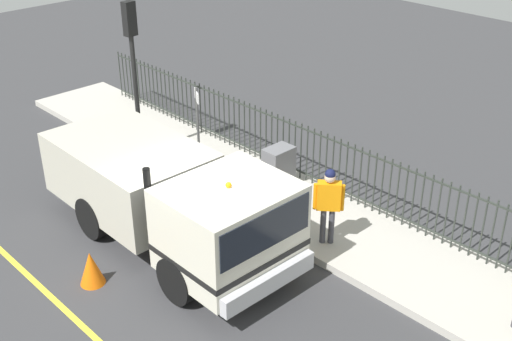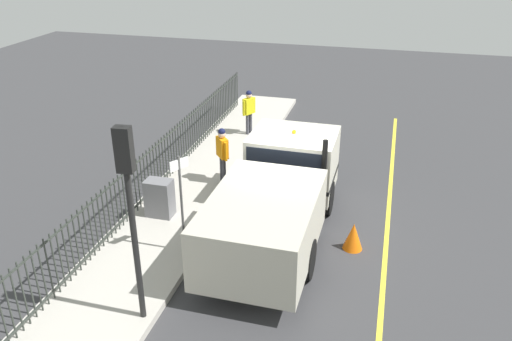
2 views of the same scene
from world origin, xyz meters
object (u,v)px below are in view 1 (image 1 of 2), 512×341
at_px(traffic_light_near, 132,49).
at_px(street_sign, 198,126).
at_px(worker_standing, 329,198).
at_px(traffic_cone, 91,268).
at_px(work_truck, 175,197).
at_px(utility_cabinet, 279,168).

bearing_deg(traffic_light_near, street_sign, 85.65).
bearing_deg(worker_standing, traffic_cone, 19.96).
xyz_separation_m(worker_standing, traffic_cone, (-4.22, 2.43, -0.89)).
bearing_deg(traffic_light_near, work_truck, 58.65).
bearing_deg(worker_standing, street_sign, -35.92).
distance_m(worker_standing, traffic_light_near, 6.53).
xyz_separation_m(utility_cabinet, traffic_cone, (-5.22, 0.02, -0.34)).
bearing_deg(utility_cabinet, work_truck, -176.76).
bearing_deg(traffic_cone, worker_standing, -29.95).
height_order(work_truck, worker_standing, work_truck).
distance_m(work_truck, traffic_light_near, 4.82).
relative_size(worker_standing, utility_cabinet, 1.67).
relative_size(work_truck, traffic_light_near, 1.56).
height_order(worker_standing, traffic_cone, worker_standing).
height_order(work_truck, traffic_cone, work_truck).
bearing_deg(traffic_cone, work_truck, -6.11).
height_order(traffic_cone, street_sign, street_sign).
relative_size(worker_standing, street_sign, 0.69).
bearing_deg(worker_standing, utility_cabinet, -62.79).
bearing_deg(traffic_cone, traffic_light_near, 44.67).
relative_size(traffic_light_near, street_sign, 1.63).
relative_size(work_truck, street_sign, 2.53).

